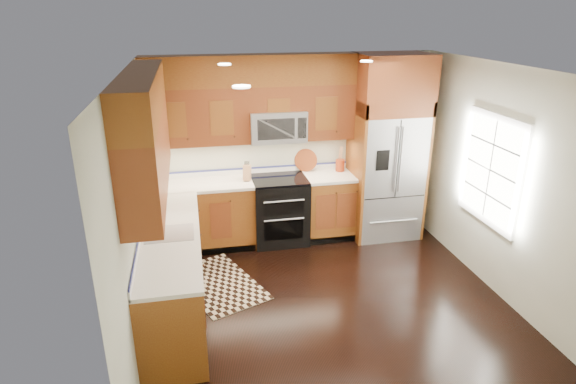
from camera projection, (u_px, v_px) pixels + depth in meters
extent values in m
plane|color=black|center=(328.00, 302.00, 5.51)|extent=(4.00, 4.00, 0.00)
cube|color=silver|center=(292.00, 147.00, 6.88)|extent=(4.00, 0.02, 2.60)
cube|color=silver|center=(134.00, 212.00, 4.67)|extent=(0.02, 4.00, 2.60)
cube|color=silver|center=(502.00, 183.00, 5.43)|extent=(0.02, 4.00, 2.60)
cube|color=white|center=(491.00, 170.00, 5.57)|extent=(0.04, 1.10, 1.30)
cube|color=white|center=(491.00, 170.00, 5.57)|extent=(0.02, 0.95, 1.15)
cube|color=brown|center=(204.00, 217.00, 6.66)|extent=(1.37, 0.60, 0.90)
cube|color=brown|center=(329.00, 207.00, 7.00)|extent=(0.72, 0.60, 0.90)
cube|color=brown|center=(174.00, 274.00, 5.22)|extent=(0.60, 2.40, 0.90)
cube|color=white|center=(256.00, 181.00, 6.63)|extent=(2.85, 0.62, 0.04)
cube|color=white|center=(170.00, 235.00, 5.05)|extent=(0.62, 2.40, 0.04)
cube|color=brown|center=(253.00, 114.00, 6.43)|extent=(2.85, 0.33, 0.75)
cube|color=brown|center=(147.00, 153.00, 4.70)|extent=(0.33, 2.40, 0.75)
cube|color=brown|center=(252.00, 70.00, 6.23)|extent=(2.85, 0.33, 0.40)
cube|color=brown|center=(141.00, 94.00, 4.49)|extent=(0.33, 2.40, 0.40)
cube|color=black|center=(280.00, 211.00, 6.83)|extent=(0.76, 0.64, 0.92)
cube|color=black|center=(279.00, 179.00, 6.66)|extent=(0.76, 0.60, 0.02)
cube|color=black|center=(284.00, 209.00, 6.49)|extent=(0.55, 0.01, 0.18)
cube|color=black|center=(284.00, 230.00, 6.60)|extent=(0.55, 0.01, 0.28)
cylinder|color=#B2B2B7|center=(284.00, 201.00, 6.42)|extent=(0.55, 0.02, 0.02)
cylinder|color=#B2B2B7|center=(284.00, 220.00, 6.52)|extent=(0.55, 0.02, 0.02)
cube|color=#B2B2B7|center=(277.00, 126.00, 6.52)|extent=(0.76, 0.40, 0.42)
cube|color=black|center=(276.00, 129.00, 6.33)|extent=(0.50, 0.01, 0.28)
cube|color=#B2B2B7|center=(385.00, 175.00, 6.93)|extent=(0.90, 0.74, 1.80)
cube|color=black|center=(398.00, 159.00, 6.46)|extent=(0.01, 0.01, 1.08)
cube|color=black|center=(383.00, 160.00, 6.42)|extent=(0.18, 0.01, 0.28)
cube|color=brown|center=(355.00, 171.00, 6.81)|extent=(0.04, 0.74, 2.00)
cube|color=brown|center=(416.00, 167.00, 6.98)|extent=(0.04, 0.74, 2.00)
cube|color=brown|center=(392.00, 84.00, 6.47)|extent=(0.98, 0.74, 0.80)
cube|color=#B2B2B7|center=(170.00, 233.00, 5.04)|extent=(0.50, 0.42, 0.02)
cylinder|color=#B2B2B7|center=(150.00, 215.00, 5.16)|extent=(0.02, 0.02, 0.28)
torus|color=#B2B2B7|center=(148.00, 205.00, 5.03)|extent=(0.18, 0.02, 0.18)
cube|color=black|center=(219.00, 283.00, 5.88)|extent=(1.21, 1.50, 0.01)
cube|color=tan|center=(247.00, 173.00, 6.59)|extent=(0.13, 0.16, 0.21)
cylinder|color=#953112|center=(340.00, 165.00, 6.95)|extent=(0.17, 0.17, 0.17)
cylinder|color=brown|center=(306.00, 170.00, 6.99)|extent=(0.43, 0.43, 0.02)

